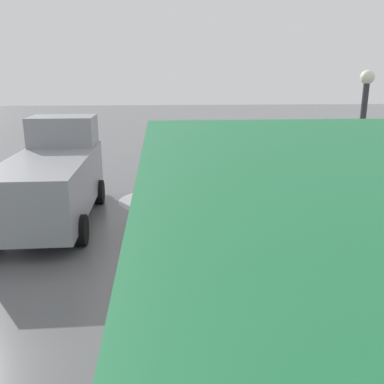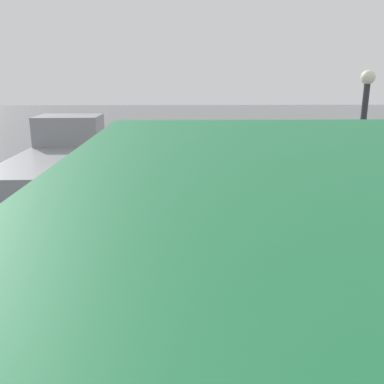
# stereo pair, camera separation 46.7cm
# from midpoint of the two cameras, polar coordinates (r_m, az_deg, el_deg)

# --- Properties ---
(ground_plane) EXTENTS (90.00, 90.00, 0.00)m
(ground_plane) POSITION_cam_midpoint_polar(r_m,az_deg,el_deg) (10.61, 1.09, -5.10)
(ground_plane) COLOR #5B5B5E
(slush_patch_near_cluster) EXTENTS (2.53, 2.53, 0.01)m
(slush_patch_near_cluster) POSITION_cam_midpoint_polar(r_m,az_deg,el_deg) (11.65, 7.70, -3.28)
(slush_patch_near_cluster) COLOR #999BA0
(slush_patch_near_cluster) RESTS_ON ground
(slush_patch_under_van) EXTENTS (2.58, 2.58, 0.01)m
(slush_patch_under_van) POSITION_cam_midpoint_polar(r_m,az_deg,el_deg) (13.01, -5.42, -1.18)
(slush_patch_under_van) COLOR #999BA0
(slush_patch_under_van) RESTS_ON ground
(cargo_van_parked_right) EXTENTS (2.26, 5.37, 2.60)m
(cargo_van_parked_right) POSITION_cam_midpoint_polar(r_m,az_deg,el_deg) (11.67, -19.48, 1.98)
(cargo_van_parked_right) COLOR gray
(cargo_van_parked_right) RESTS_ON ground
(shopping_cart_vendor) EXTENTS (0.78, 0.95, 1.04)m
(shopping_cart_vendor) POSITION_cam_midpoint_polar(r_m,az_deg,el_deg) (10.63, 1.50, -1.81)
(shopping_cart_vendor) COLOR red
(shopping_cart_vendor) RESTS_ON ground
(hand_dolly_boxes) EXTENTS (0.77, 0.85, 1.32)m
(hand_dolly_boxes) POSITION_cam_midpoint_polar(r_m,az_deg,el_deg) (10.76, -5.74, -1.63)
(hand_dolly_boxes) COLOR #515156
(hand_dolly_boxes) RESTS_ON ground
(pedestrian_pink_side) EXTENTS (1.04, 1.04, 2.15)m
(pedestrian_pink_side) POSITION_cam_midpoint_polar(r_m,az_deg,el_deg) (12.07, -1.88, 5.28)
(pedestrian_pink_side) COLOR black
(pedestrian_pink_side) RESTS_ON ground
(pedestrian_black_side) EXTENTS (1.04, 1.04, 2.15)m
(pedestrian_black_side) POSITION_cam_midpoint_polar(r_m,az_deg,el_deg) (9.08, -4.27, 1.75)
(pedestrian_black_side) COLOR black
(pedestrian_black_side) RESTS_ON ground
(pedestrian_white_side) EXTENTS (1.04, 1.04, 2.15)m
(pedestrian_white_side) POSITION_cam_midpoint_polar(r_m,az_deg,el_deg) (10.35, 9.27, 3.25)
(pedestrian_white_side) COLOR black
(pedestrian_white_side) RESTS_ON ground
(street_lamp) EXTENTS (0.28, 0.28, 3.86)m
(street_lamp) POSITION_cam_midpoint_polar(r_m,az_deg,el_deg) (9.30, 20.60, 6.08)
(street_lamp) COLOR #2D2D33
(street_lamp) RESTS_ON ground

